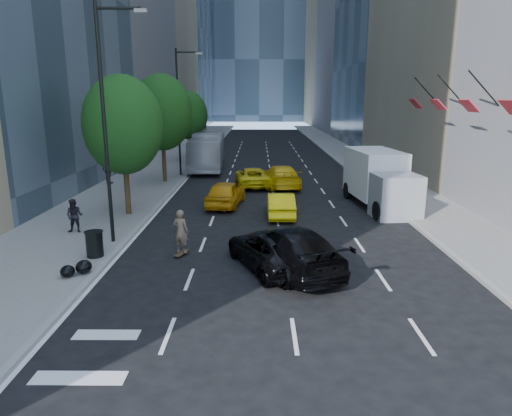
{
  "coord_description": "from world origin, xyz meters",
  "views": [
    {
      "loc": [
        0.02,
        -15.4,
        6.39
      ],
      "look_at": [
        -0.12,
        4.36,
        1.6
      ],
      "focal_mm": 32.0,
      "sensor_mm": 36.0,
      "label": 1
    }
  ],
  "objects_px": {
    "black_sedan_lincoln": "(271,250)",
    "black_sedan_mercedes": "(290,249)",
    "city_bus": "(207,150)",
    "box_truck": "(380,179)",
    "skateboarder": "(181,234)",
    "trash_can": "(94,244)"
  },
  "relations": [
    {
      "from": "box_truck",
      "to": "city_bus",
      "type": "bearing_deg",
      "value": 121.66
    },
    {
      "from": "black_sedan_lincoln",
      "to": "box_truck",
      "type": "relative_size",
      "value": 0.69
    },
    {
      "from": "city_bus",
      "to": "box_truck",
      "type": "relative_size",
      "value": 1.64
    },
    {
      "from": "black_sedan_mercedes",
      "to": "skateboarder",
      "type": "bearing_deg",
      "value": -42.38
    },
    {
      "from": "skateboarder",
      "to": "box_truck",
      "type": "relative_size",
      "value": 0.26
    },
    {
      "from": "skateboarder",
      "to": "trash_can",
      "type": "bearing_deg",
      "value": 28.21
    },
    {
      "from": "skateboarder",
      "to": "black_sedan_mercedes",
      "type": "height_order",
      "value": "skateboarder"
    },
    {
      "from": "city_bus",
      "to": "box_truck",
      "type": "distance_m",
      "value": 19.65
    },
    {
      "from": "black_sedan_lincoln",
      "to": "city_bus",
      "type": "distance_m",
      "value": 26.18
    },
    {
      "from": "skateboarder",
      "to": "box_truck",
      "type": "bearing_deg",
      "value": -120.83
    },
    {
      "from": "black_sedan_mercedes",
      "to": "city_bus",
      "type": "distance_m",
      "value": 26.6
    },
    {
      "from": "skateboarder",
      "to": "city_bus",
      "type": "bearing_deg",
      "value": -67.26
    },
    {
      "from": "skateboarder",
      "to": "black_sedan_lincoln",
      "type": "height_order",
      "value": "skateboarder"
    },
    {
      "from": "box_truck",
      "to": "trash_can",
      "type": "height_order",
      "value": "box_truck"
    },
    {
      "from": "city_bus",
      "to": "box_truck",
      "type": "height_order",
      "value": "box_truck"
    },
    {
      "from": "city_bus",
      "to": "trash_can",
      "type": "height_order",
      "value": "city_bus"
    },
    {
      "from": "black_sedan_lincoln",
      "to": "black_sedan_mercedes",
      "type": "distance_m",
      "value": 0.77
    },
    {
      "from": "black_sedan_lincoln",
      "to": "black_sedan_mercedes",
      "type": "relative_size",
      "value": 0.86
    },
    {
      "from": "black_sedan_mercedes",
      "to": "black_sedan_lincoln",
      "type": "bearing_deg",
      "value": -44.44
    },
    {
      "from": "black_sedan_mercedes",
      "to": "city_bus",
      "type": "bearing_deg",
      "value": -99.89
    },
    {
      "from": "black_sedan_mercedes",
      "to": "trash_can",
      "type": "xyz_separation_m",
      "value": [
        -7.8,
        1.0,
        -0.17
      ]
    },
    {
      "from": "skateboarder",
      "to": "black_sedan_mercedes",
      "type": "distance_m",
      "value": 4.67
    }
  ]
}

